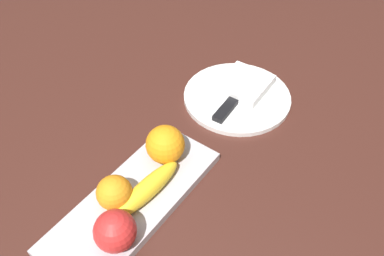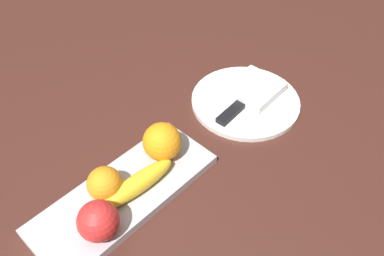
{
  "view_description": "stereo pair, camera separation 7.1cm",
  "coord_description": "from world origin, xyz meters",
  "views": [
    {
      "loc": [
        -0.28,
        -0.32,
        0.59
      ],
      "look_at": [
        0.16,
        -0.01,
        0.05
      ],
      "focal_mm": 36.47,
      "sensor_mm": 36.0,
      "label": 1
    },
    {
      "loc": [
        -0.23,
        -0.38,
        0.59
      ],
      "look_at": [
        0.16,
        -0.01,
        0.05
      ],
      "focal_mm": 36.47,
      "sensor_mm": 36.0,
      "label": 2
    }
  ],
  "objects": [
    {
      "name": "knife",
      "position": [
        0.29,
        -0.01,
        0.02
      ],
      "size": [
        0.18,
        0.03,
        0.01
      ],
      "rotation": [
        0.0,
        0.0,
        0.06
      ],
      "color": "silver",
      "rests_on": "dinner_plate"
    },
    {
      "name": "banana",
      "position": [
        0.0,
        -0.02,
        0.04
      ],
      "size": [
        0.15,
        0.04,
        0.04
      ],
      "primitive_type": "ellipsoid",
      "rotation": [
        0.0,
        0.0,
        -0.06
      ],
      "color": "yellow",
      "rests_on": "fruit_tray"
    },
    {
      "name": "folded_napkin",
      "position": [
        0.36,
        -0.01,
        0.02
      ],
      "size": [
        0.12,
        0.11,
        0.02
      ],
      "primitive_type": "cube",
      "rotation": [
        0.0,
        0.0,
        0.03
      ],
      "color": "white",
      "rests_on": "dinner_plate"
    },
    {
      "name": "apple",
      "position": [
        -0.1,
        -0.04,
        0.05
      ],
      "size": [
        0.07,
        0.07,
        0.07
      ],
      "primitive_type": "sphere",
      "color": "red",
      "rests_on": "fruit_tray"
    },
    {
      "name": "ground_plane",
      "position": [
        0.0,
        0.0,
        0.0
      ],
      "size": [
        2.4,
        2.4,
        0.0
      ],
      "primitive_type": "plane",
      "color": "#412019"
    },
    {
      "name": "dinner_plate",
      "position": [
        0.33,
        -0.01,
        0.01
      ],
      "size": [
        0.24,
        0.24,
        0.01
      ],
      "primitive_type": "cylinder",
      "color": "white",
      "rests_on": "ground_plane"
    },
    {
      "name": "orange_near_apple",
      "position": [
        0.09,
        0.01,
        0.05
      ],
      "size": [
        0.07,
        0.07,
        0.07
      ],
      "primitive_type": "sphere",
      "color": "orange",
      "rests_on": "fruit_tray"
    },
    {
      "name": "orange_near_banana",
      "position": [
        -0.05,
        0.01,
        0.05
      ],
      "size": [
        0.06,
        0.06,
        0.06
      ],
      "primitive_type": "sphere",
      "color": "orange",
      "rests_on": "fruit_tray"
    },
    {
      "name": "fruit_tray",
      "position": [
        -0.02,
        -0.01,
        0.01
      ],
      "size": [
        0.35,
        0.14,
        0.02
      ],
      "primitive_type": "cube",
      "color": "#B7B3BA",
      "rests_on": "ground_plane"
    }
  ]
}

